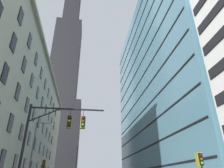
# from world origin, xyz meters

# --- Properties ---
(station_building) EXTENTS (13.16, 67.50, 26.51)m
(station_building) POSITION_xyz_m (-17.25, 27.74, 13.23)
(station_building) COLOR #B2A88E
(station_building) RESTS_ON ground
(dark_skyscraper) EXTENTS (23.57, 23.57, 195.69)m
(dark_skyscraper) POSITION_xyz_m (-15.99, 96.68, 57.43)
(dark_skyscraper) COLOR black
(dark_skyscraper) RESTS_ON ground
(glass_office_midrise) EXTENTS (17.02, 49.48, 48.06)m
(glass_office_midrise) POSITION_xyz_m (19.46, 30.53, 24.03)
(glass_office_midrise) COLOR teal
(glass_office_midrise) RESTS_ON ground
(traffic_signal_mast) EXTENTS (6.23, 0.63, 7.39)m
(traffic_signal_mast) POSITION_xyz_m (-4.14, 3.93, 5.34)
(traffic_signal_mast) COLOR black
(traffic_signal_mast) RESTS_ON sidewalk_left
(traffic_light_near_right) EXTENTS (0.40, 0.63, 3.73)m
(traffic_light_near_right) POSITION_xyz_m (7.11, 2.97, 3.14)
(traffic_light_near_right) COLOR black
(traffic_light_near_right) RESTS_ON sidewalk_right
(traffic_light_far_left) EXTENTS (0.40, 0.63, 4.01)m
(traffic_light_far_left) POSITION_xyz_m (-6.53, 14.16, 3.38)
(traffic_light_far_left) COLOR black
(traffic_light_far_left) RESTS_ON sidewalk_left
(street_lamppost) EXTENTS (2.39, 0.32, 8.95)m
(street_lamppost) POSITION_xyz_m (-8.10, 15.38, 5.39)
(street_lamppost) COLOR #47474C
(street_lamppost) RESTS_ON sidewalk_left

